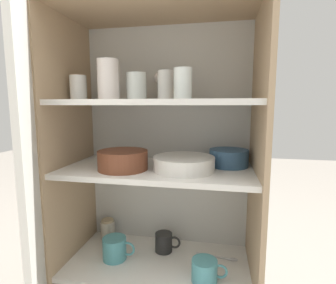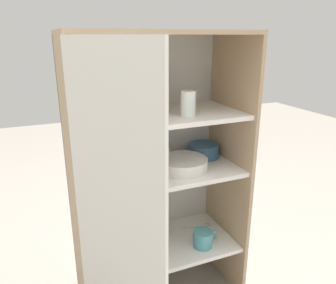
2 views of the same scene
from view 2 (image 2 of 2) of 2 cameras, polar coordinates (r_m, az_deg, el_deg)
cupboard_back_panel at (r=1.70m, az=-4.12°, el=-3.98°), size 0.78×0.02×1.28m
cupboard_side_left at (r=1.45m, az=-15.98°, el=-8.72°), size 0.02×0.41×1.28m
cupboard_side_right at (r=1.69m, az=10.39°, el=-4.36°), size 0.02×0.41×1.28m
cupboard_top_panel at (r=1.39m, az=-1.98°, el=18.56°), size 0.78×0.41×0.02m
shelf_board_lower at (r=1.71m, az=-1.59°, el=-17.76°), size 0.74×0.37×0.02m
shelf_board_middle at (r=1.51m, az=-1.73°, el=-5.32°), size 0.74×0.37×0.02m
shelf_board_upper at (r=1.43m, az=-1.83°, el=4.49°), size 0.74×0.37×0.02m
cupboard_door at (r=1.15m, az=-8.48°, el=-15.81°), size 0.23×0.33×1.28m
tumbler_glass_0 at (r=1.32m, az=-14.67°, el=5.38°), size 0.07×0.07×0.10m
tumbler_glass_1 at (r=1.45m, az=-1.07°, el=7.34°), size 0.07×0.07×0.11m
tumbler_glass_2 at (r=1.39m, az=3.53°, el=6.75°), size 0.06×0.06×0.11m
tumbler_glass_3 at (r=1.31m, az=-8.24°, el=6.81°), size 0.08×0.08×0.15m
tumbler_glass_4 at (r=1.39m, az=-5.26°, el=6.71°), size 0.08×0.08×0.10m
wine_glass_0 at (r=1.50m, az=-3.32°, el=8.82°), size 0.07×0.07×0.12m
plate_stack_white at (r=1.51m, az=2.57°, el=-3.84°), size 0.23×0.23×0.05m
mixing_bowl_large at (r=1.41m, az=-5.58°, el=-5.09°), size 0.19×0.19×0.07m
serving_bowl_small at (r=1.67m, az=6.22°, el=-1.37°), size 0.16×0.16×0.07m
coffee_mug_primary at (r=1.75m, az=-2.27°, el=-14.93°), size 0.11×0.08×0.08m
coffee_mug_extra_1 at (r=1.62m, az=-7.67°, el=-17.86°), size 0.14×0.10×0.09m
coffee_mug_extra_2 at (r=1.69m, az=6.14°, el=-16.39°), size 0.13×0.10×0.08m
storage_jar at (r=1.73m, az=-12.52°, el=-15.55°), size 0.07×0.07×0.10m
serving_spoon at (r=1.85m, az=5.30°, el=-14.37°), size 0.18×0.04×0.01m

